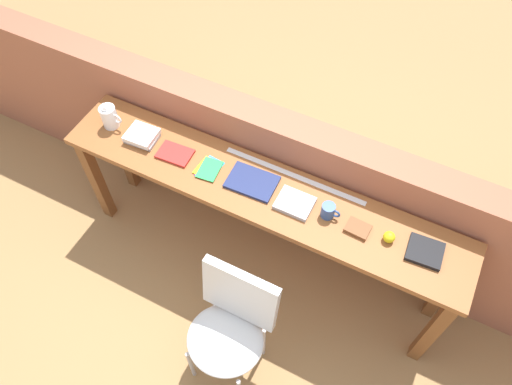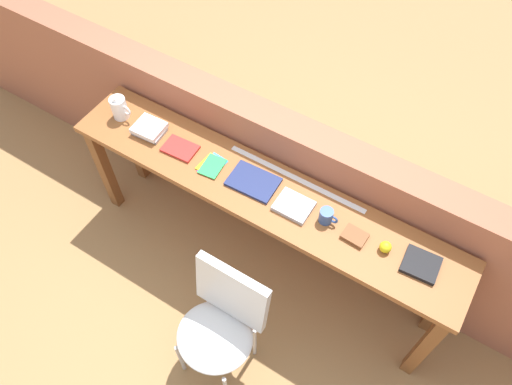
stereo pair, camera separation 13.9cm
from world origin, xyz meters
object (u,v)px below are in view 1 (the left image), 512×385
mug (328,211)px  leather_journal_brown (358,229)px  pamphlet_pile_colourful (209,168)px  book_open_centre (252,182)px  pitcher_white (109,117)px  book_stack_leftmost (142,136)px  book_repair_rightmost (425,252)px  chair_white_moulded (231,325)px  magazine_cycling (175,154)px  sports_ball_small (389,237)px

mug → leather_journal_brown: 0.18m
pamphlet_pile_colourful → book_open_centre: bearing=5.1°
pitcher_white → book_stack_leftmost: bearing=-2.6°
pamphlet_pile_colourful → book_repair_rightmost: 1.29m
chair_white_moulded → mug: bearing=69.5°
book_stack_leftmost → mug: mug is taller
leather_journal_brown → book_open_centre: bearing=-178.6°
pamphlet_pile_colourful → mug: bearing=1.3°
chair_white_moulded → magazine_cycling: (-0.73, 0.67, 0.36)m
book_stack_leftmost → sports_ball_small: sports_ball_small is taller
mug → sports_ball_small: size_ratio=1.72×
mug → leather_journal_brown: mug is taller
mug → book_open_centre: bearing=179.1°
book_open_centre → mug: bearing=-3.4°
magazine_cycling → chair_white_moulded: bearing=-46.1°
chair_white_moulded → pamphlet_pile_colourful: 0.91m
mug → pitcher_white: bearing=179.7°
magazine_cycling → book_stack_leftmost: bearing=173.4°
chair_white_moulded → book_stack_leftmost: size_ratio=4.49×
pitcher_white → leather_journal_brown: bearing=-0.7°
pamphlet_pile_colourful → book_repair_rightmost: size_ratio=0.99×
mug → book_repair_rightmost: 0.55m
leather_journal_brown → sports_ball_small: bearing=7.6°
chair_white_moulded → pitcher_white: pitcher_white is taller
pitcher_white → pamphlet_pile_colourful: (0.72, -0.03, -0.07)m
book_repair_rightmost → magazine_cycling: bearing=177.1°
sports_ball_small → book_stack_leftmost: bearing=-179.9°
pitcher_white → chair_white_moulded: bearing=-29.9°
book_stack_leftmost → sports_ball_small: bearing=0.1°
pitcher_white → sports_ball_small: (1.81, -0.01, -0.05)m
chair_white_moulded → pamphlet_pile_colourful: size_ratio=4.85×
magazine_cycling → mug: (0.98, 0.02, 0.04)m
book_open_centre → pitcher_white: bearing=177.5°
pitcher_white → book_repair_rightmost: size_ratio=0.99×
pamphlet_pile_colourful → mug: (0.75, 0.02, 0.04)m
sports_ball_small → book_repair_rightmost: bearing=4.2°
pamphlet_pile_colourful → sports_ball_small: (1.10, 0.02, 0.03)m
mug → book_repair_rightmost: bearing=1.5°
magazine_cycling → book_open_centre: (0.51, 0.02, 0.00)m
pamphlet_pile_colourful → book_open_centre: size_ratio=0.65×
book_open_centre → leather_journal_brown: size_ratio=2.18×
book_stack_leftmost → mug: 1.23m
chair_white_moulded → book_stack_leftmost: (-0.97, 0.68, 0.38)m
magazine_cycling → leather_journal_brown: (1.17, 0.00, 0.00)m
book_stack_leftmost → book_repair_rightmost: book_stack_leftmost is taller
pitcher_white → book_open_centre: size_ratio=0.65×
book_stack_leftmost → pamphlet_pile_colourful: (0.48, -0.01, -0.02)m
pitcher_white → magazine_cycling: pitcher_white is taller
magazine_cycling → leather_journal_brown: bearing=-3.4°
book_stack_leftmost → magazine_cycling: bearing=-3.2°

